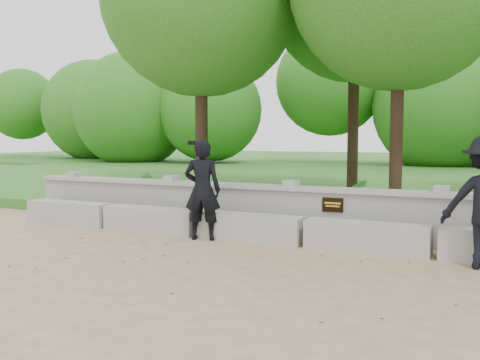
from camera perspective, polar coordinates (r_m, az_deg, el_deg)
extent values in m
plane|color=tan|center=(7.07, 1.82, -9.83)|extent=(80.00, 80.00, 0.00)
cube|color=#23571C|center=(20.51, 17.93, -0.15)|extent=(40.00, 22.00, 0.25)
cube|color=#A7A59E|center=(11.38, -17.70, -3.36)|extent=(1.90, 0.45, 0.45)
cube|color=#A7A59E|center=(10.11, -9.43, -4.18)|extent=(1.90, 0.45, 0.45)
cube|color=#A7A59E|center=(9.12, 0.94, -5.08)|extent=(1.90, 0.45, 0.45)
cube|color=#A7A59E|center=(8.49, 13.34, -5.94)|extent=(1.90, 0.45, 0.45)
cube|color=#9D9B94|center=(9.38, 8.31, -3.71)|extent=(12.50, 0.25, 0.82)
cube|color=#A7A59E|center=(9.33, 8.35, -0.98)|extent=(12.50, 0.35, 0.08)
cube|color=black|center=(9.13, 9.86, -2.63)|extent=(0.36, 0.02, 0.24)
imported|color=black|center=(9.14, -4.03, -1.05)|extent=(0.72, 0.57, 1.72)
cube|color=black|center=(8.80, -5.18, 3.97)|extent=(0.14, 0.06, 0.07)
cylinder|color=#382619|center=(16.54, -4.29, 7.04)|extent=(0.30, 0.30, 4.41)
cylinder|color=#382619|center=(11.96, -4.06, 6.26)|extent=(0.25, 0.25, 3.71)
cylinder|color=#382619|center=(14.63, 11.99, 7.02)|extent=(0.29, 0.29, 4.29)
cylinder|color=#382619|center=(10.50, 16.37, 6.00)|extent=(0.24, 0.24, 3.59)
imported|color=#2F8B31|center=(13.93, -9.96, -0.43)|extent=(0.37, 0.30, 0.60)
imported|color=#2F8B31|center=(9.68, 19.84, -2.78)|extent=(0.44, 0.44, 0.62)
imported|color=#2F8B31|center=(11.02, 12.64, -1.65)|extent=(0.49, 0.49, 0.66)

